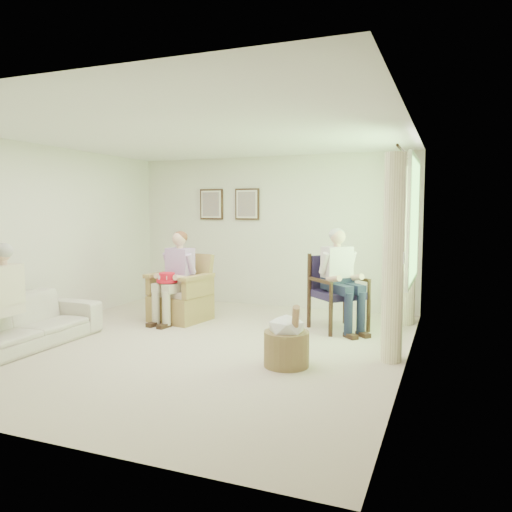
{
  "coord_description": "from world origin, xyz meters",
  "views": [
    {
      "loc": [
        2.92,
        -5.43,
        1.69
      ],
      "look_at": [
        0.42,
        0.92,
        1.05
      ],
      "focal_mm": 35.0,
      "sensor_mm": 36.0,
      "label": 1
    }
  ],
  "objects_px": {
    "sofa": "(18,323)",
    "red_hat": "(167,278)",
    "person_wicker": "(177,271)",
    "hatbox": "(287,341)",
    "wicker_armchair": "(182,299)",
    "person_dark": "(338,272)",
    "wood_armchair": "(340,289)"
  },
  "relations": [
    {
      "from": "wood_armchair",
      "to": "person_wicker",
      "type": "height_order",
      "value": "person_wicker"
    },
    {
      "from": "red_hat",
      "to": "hatbox",
      "type": "distance_m",
      "value": 2.58
    },
    {
      "from": "person_dark",
      "to": "hatbox",
      "type": "xyz_separation_m",
      "value": [
        -0.17,
        -1.76,
        -0.55
      ]
    },
    {
      "from": "red_hat",
      "to": "person_wicker",
      "type": "bearing_deg",
      "value": 78.21
    },
    {
      "from": "wicker_armchair",
      "to": "sofa",
      "type": "bearing_deg",
      "value": -107.43
    },
    {
      "from": "wood_armchair",
      "to": "sofa",
      "type": "distance_m",
      "value": 4.22
    },
    {
      "from": "sofa",
      "to": "person_dark",
      "type": "distance_m",
      "value": 4.15
    },
    {
      "from": "wood_armchair",
      "to": "hatbox",
      "type": "relative_size",
      "value": 1.44
    },
    {
      "from": "sofa",
      "to": "wicker_armchair",
      "type": "bearing_deg",
      "value": -26.83
    },
    {
      "from": "hatbox",
      "to": "sofa",
      "type": "bearing_deg",
      "value": -170.61
    },
    {
      "from": "wicker_armchair",
      "to": "red_hat",
      "type": "height_order",
      "value": "wicker_armchair"
    },
    {
      "from": "person_wicker",
      "to": "hatbox",
      "type": "height_order",
      "value": "person_wicker"
    },
    {
      "from": "sofa",
      "to": "red_hat",
      "type": "xyz_separation_m",
      "value": [
        1.02,
        1.76,
        0.37
      ]
    },
    {
      "from": "sofa",
      "to": "person_dark",
      "type": "relative_size",
      "value": 1.52
    },
    {
      "from": "wood_armchair",
      "to": "hatbox",
      "type": "bearing_deg",
      "value": -140.48
    },
    {
      "from": "sofa",
      "to": "person_wicker",
      "type": "height_order",
      "value": "person_wicker"
    },
    {
      "from": "person_wicker",
      "to": "hatbox",
      "type": "distance_m",
      "value": 2.66
    },
    {
      "from": "sofa",
      "to": "hatbox",
      "type": "height_order",
      "value": "hatbox"
    },
    {
      "from": "sofa",
      "to": "person_wicker",
      "type": "relative_size",
      "value": 1.59
    },
    {
      "from": "person_wicker",
      "to": "red_hat",
      "type": "distance_m",
      "value": 0.23
    },
    {
      "from": "sofa",
      "to": "person_wicker",
      "type": "distance_m",
      "value": 2.28
    },
    {
      "from": "wood_armchair",
      "to": "person_dark",
      "type": "height_order",
      "value": "person_dark"
    },
    {
      "from": "person_wicker",
      "to": "person_dark",
      "type": "relative_size",
      "value": 0.95
    },
    {
      "from": "wood_armchair",
      "to": "person_wicker",
      "type": "bearing_deg",
      "value": 146.36
    },
    {
      "from": "wicker_armchair",
      "to": "person_dark",
      "type": "distance_m",
      "value": 2.42
    },
    {
      "from": "person_dark",
      "to": "sofa",
      "type": "bearing_deg",
      "value": 168.27
    },
    {
      "from": "wood_armchair",
      "to": "person_wicker",
      "type": "xyz_separation_m",
      "value": [
        -2.36,
        -0.5,
        0.21
      ]
    },
    {
      "from": "sofa",
      "to": "hatbox",
      "type": "bearing_deg",
      "value": -80.61
    },
    {
      "from": "wood_armchair",
      "to": "red_hat",
      "type": "xyz_separation_m",
      "value": [
        -2.4,
        -0.7,
        0.12
      ]
    },
    {
      "from": "red_hat",
      "to": "hatbox",
      "type": "xyz_separation_m",
      "value": [
        2.24,
        -1.22,
        -0.4
      ]
    },
    {
      "from": "sofa",
      "to": "red_hat",
      "type": "height_order",
      "value": "red_hat"
    },
    {
      "from": "person_dark",
      "to": "red_hat",
      "type": "xyz_separation_m",
      "value": [
        -2.4,
        -0.53,
        -0.14
      ]
    }
  ]
}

